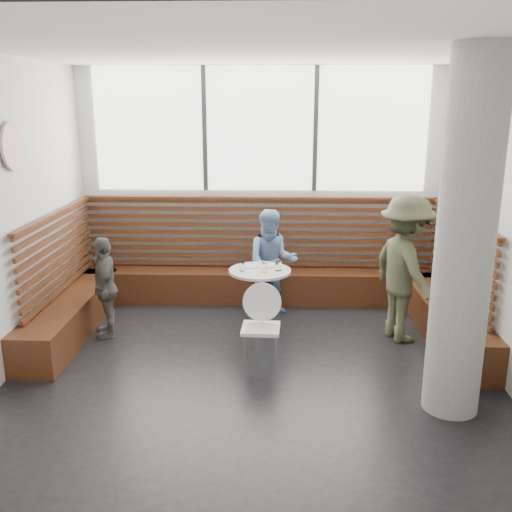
{
  "coord_description": "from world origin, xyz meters",
  "views": [
    {
      "loc": [
        0.23,
        -5.4,
        2.74
      ],
      "look_at": [
        0.0,
        1.0,
        1.0
      ],
      "focal_mm": 40.0,
      "sensor_mm": 36.0,
      "label": 1
    }
  ],
  "objects_px": {
    "adult_man": "(405,269)",
    "child_left": "(105,287)",
    "concrete_column": "(465,240)",
    "cafe_table": "(260,287)",
    "cafe_chair": "(261,319)",
    "child_back": "(272,262)"
  },
  "relations": [
    {
      "from": "concrete_column",
      "to": "child_left",
      "type": "xyz_separation_m",
      "value": [
        -3.64,
        1.56,
        -0.99
      ]
    },
    {
      "from": "concrete_column",
      "to": "adult_man",
      "type": "bearing_deg",
      "value": 94.24
    },
    {
      "from": "adult_man",
      "to": "cafe_chair",
      "type": "bearing_deg",
      "value": 93.77
    },
    {
      "from": "concrete_column",
      "to": "child_left",
      "type": "distance_m",
      "value": 4.08
    },
    {
      "from": "cafe_table",
      "to": "adult_man",
      "type": "distance_m",
      "value": 1.73
    },
    {
      "from": "child_left",
      "to": "cafe_table",
      "type": "bearing_deg",
      "value": 81.82
    },
    {
      "from": "cafe_chair",
      "to": "child_left",
      "type": "bearing_deg",
      "value": 162.08
    },
    {
      "from": "cafe_chair",
      "to": "adult_man",
      "type": "height_order",
      "value": "adult_man"
    },
    {
      "from": "concrete_column",
      "to": "cafe_table",
      "type": "relative_size",
      "value": 4.12
    },
    {
      "from": "cafe_table",
      "to": "adult_man",
      "type": "xyz_separation_m",
      "value": [
        1.69,
        -0.21,
        0.31
      ]
    },
    {
      "from": "concrete_column",
      "to": "cafe_table",
      "type": "distance_m",
      "value": 2.75
    },
    {
      "from": "adult_man",
      "to": "child_left",
      "type": "distance_m",
      "value": 3.53
    },
    {
      "from": "child_left",
      "to": "cafe_chair",
      "type": "bearing_deg",
      "value": 54.12
    },
    {
      "from": "cafe_table",
      "to": "concrete_column",
      "type": "bearing_deg",
      "value": -44.7
    },
    {
      "from": "cafe_table",
      "to": "child_left",
      "type": "relative_size",
      "value": 0.64
    },
    {
      "from": "adult_man",
      "to": "child_left",
      "type": "height_order",
      "value": "adult_man"
    },
    {
      "from": "concrete_column",
      "to": "cafe_chair",
      "type": "distance_m",
      "value": 2.25
    },
    {
      "from": "cafe_chair",
      "to": "child_back",
      "type": "bearing_deg",
      "value": 88.87
    },
    {
      "from": "cafe_table",
      "to": "child_left",
      "type": "xyz_separation_m",
      "value": [
        -1.83,
        -0.23,
        0.05
      ]
    },
    {
      "from": "adult_man",
      "to": "child_left",
      "type": "bearing_deg",
      "value": 70.49
    },
    {
      "from": "concrete_column",
      "to": "cafe_chair",
      "type": "xyz_separation_m",
      "value": [
        -1.77,
        0.86,
        -1.09
      ]
    },
    {
      "from": "cafe_table",
      "to": "adult_man",
      "type": "relative_size",
      "value": 0.45
    }
  ]
}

